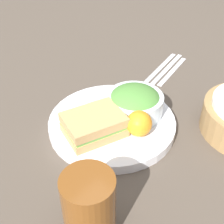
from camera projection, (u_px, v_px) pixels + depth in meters
The scene contains 10 objects.
ground_plane at pixel (112, 127), 0.67m from camera, with size 4.00×4.00×0.00m, color #4C4238.
plate at pixel (112, 123), 0.66m from camera, with size 0.27×0.27×0.02m, color silver.
sandwich at pixel (94, 125), 0.61m from camera, with size 0.14×0.12×0.04m.
salad_bowl at pixel (135, 102), 0.66m from camera, with size 0.12×0.12×0.06m.
dressing_cup at pixel (99, 98), 0.69m from camera, with size 0.05×0.05×0.03m, color #B7B7BC.
orange_wedge at pixel (138, 124), 0.60m from camera, with size 0.05×0.05×0.05m, color orange.
drink_glass at pixel (89, 208), 0.44m from camera, with size 0.08×0.08×0.12m, color brown.
fork at pixel (160, 67), 0.87m from camera, with size 0.19×0.01×0.01m, color silver.
knife at pixel (166, 69), 0.86m from camera, with size 0.20×0.01×0.01m, color silver.
spoon at pixel (172, 71), 0.85m from camera, with size 0.17×0.01×0.01m, color silver.
Camera 1 is at (0.39, 0.33, 0.44)m, focal length 50.00 mm.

